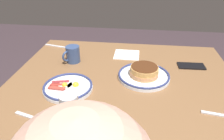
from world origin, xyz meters
The scene contains 9 objects.
dining_table centered at (0.00, 0.00, 0.65)m, with size 1.13×0.93×0.73m.
plate_near_main centered at (-0.10, -0.02, 0.75)m, with size 0.26×0.26×0.06m.
plate_center_pancakes centered at (0.24, 0.12, 0.74)m, with size 0.23×0.23×0.04m.
coffee_mug centered at (0.30, -0.15, 0.78)m, with size 0.09×0.10×0.09m.
drinking_glass centered at (0.17, 0.33, 0.78)m, with size 0.07×0.07×0.12m.
cell_phone centered at (-0.36, -0.17, 0.73)m, with size 0.14×0.07×0.01m, color black.
paper_napkin centered at (0.00, -0.28, 0.73)m, with size 0.15×0.14×0.00m, color white.
fork_near centered at (0.31, 0.33, 0.73)m, with size 0.18×0.06×0.01m.
fork_far centered at (0.46, -0.35, 0.73)m, with size 0.19×0.06×0.01m.
Camera 1 is at (-0.06, 0.89, 1.28)m, focal length 33.70 mm.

